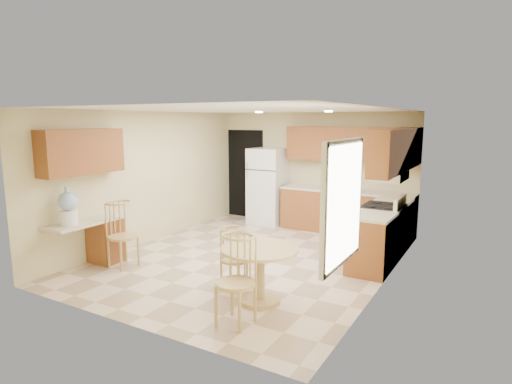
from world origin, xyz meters
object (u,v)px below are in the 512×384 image
Objects in this scene: dining_table at (260,267)px; chair_desk at (117,230)px; chair_table_a at (231,254)px; stove at (382,231)px; refrigerator at (268,186)px; water_crock at (68,208)px; chair_table_b at (231,274)px.

chair_desk reaches higher than dining_table.
dining_table is at bearing 66.97° from chair_table_a.
stove is 1.27× the size of chair_table_a.
chair_table_a is at bearing -68.93° from refrigerator.
water_crock is (-3.02, -0.52, 0.55)m from dining_table.
water_crock reaches higher than chair_table_b.
stove is (2.88, -1.22, -0.39)m from refrigerator.
stove reaches higher than dining_table.
refrigerator is at bearing -164.96° from chair_table_a.
water_crock is at bearing -33.98° from chair_desk.
chair_table_a is at bearing 101.94° from chair_desk.
chair_table_b is (2.02, -4.60, -0.22)m from refrigerator.
dining_table is (-0.90, -2.63, 0.01)m from stove.
water_crock is at bearing -103.50° from refrigerator.
refrigerator is 3.96m from chair_table_a.
refrigerator is at bearing 76.50° from water_crock.
refrigerator is 5.03m from chair_table_b.
chair_table_b is 1.77× the size of water_crock.
chair_desk is (-3.47, -2.64, 0.17)m from stove.
dining_table is (1.97, -3.85, -0.37)m from refrigerator.
refrigerator reaches higher than chair_table_b.
water_crock is (-2.47, -0.69, 0.51)m from chair_table_a.
refrigerator is 2.91× the size of water_crock.
chair_table_a reaches higher than dining_table.
chair_table_a is 0.82× the size of chair_desk.
stove is 1.09× the size of dining_table.
water_crock is at bearing -80.51° from chair_table_a.
chair_table_b is 2.72m from chair_desk.
chair_table_a is (-1.45, -2.47, 0.05)m from stove.
water_crock reaches higher than chair_table_a.
chair_table_a is (1.42, -3.69, -0.33)m from refrigerator.
chair_desk is at bearing 48.90° from water_crock.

